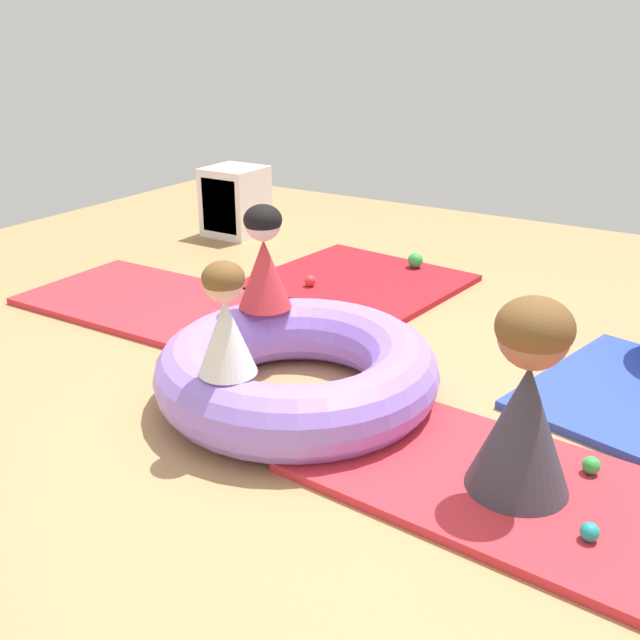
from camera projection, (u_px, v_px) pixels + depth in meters
The scene contains 15 objects.
ground_plane at pixel (310, 411), 3.34m from camera, with size 8.00×8.00×0.00m, color tan.
gym_mat_far_right at pixel (161, 304), 4.56m from camera, with size 1.73×0.95×0.04m, color red.
gym_mat_front at pixel (357, 283), 4.94m from camera, with size 1.24×1.23×0.04m, color #B21923.
gym_mat_near_left at pixel (515, 491), 2.74m from camera, with size 1.70×0.84×0.04m, color red.
inflatable_cushion at pixel (297, 370), 3.37m from camera, with size 1.31×1.31×0.32m, color #9975EA.
child_in_red at pixel (264, 258), 3.59m from camera, with size 0.38×0.38×0.52m.
child_in_white at pixel (225, 320), 2.90m from camera, with size 0.29×0.29×0.47m.
adult_seated at pixel (526, 400), 2.59m from camera, with size 0.52×0.52×0.75m.
play_ball_green at pixel (591, 465), 2.80m from camera, with size 0.07×0.07×0.07m, color green.
play_ball_orange at pixel (213, 325), 4.10m from camera, with size 0.07×0.07×0.07m, color orange.
play_ball_red at pixel (310, 281), 4.80m from camera, with size 0.08×0.08×0.08m, color red.
play_ball_teal at pixel (590, 532), 2.43m from camera, with size 0.07×0.07×0.07m, color teal.
play_ball_yellow at pixel (366, 410), 3.20m from camera, with size 0.06×0.06×0.06m, color yellow.
play_ball_green_second at pixel (415, 260), 5.16m from camera, with size 0.11×0.11×0.11m, color green.
storage_cube at pixel (234, 202), 6.04m from camera, with size 0.44×0.44×0.56m.
Camera 1 is at (1.59, -2.48, 1.65)m, focal length 40.94 mm.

